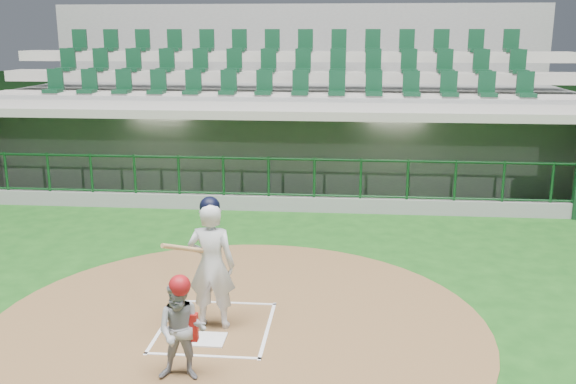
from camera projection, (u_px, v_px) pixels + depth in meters
The scene contains 8 objects.
ground at pixel (220, 319), 9.43m from camera, with size 120.00×120.00×0.00m, color #144413.
dirt_circle at pixel (237, 325), 9.21m from camera, with size 7.20×7.20×0.01m, color brown.
home_plate at pixel (209, 339), 8.75m from camera, with size 0.43×0.43×0.02m, color silver.
batter_box_chalk at pixel (215, 327), 9.14m from camera, with size 1.55×1.80×0.01m.
dugout_structure at pixel (281, 156), 16.73m from camera, with size 16.40×3.70×3.00m.
seating_deck at pixel (288, 122), 19.63m from camera, with size 17.00×6.72×5.15m.
batter at pixel (211, 263), 8.96m from camera, with size 0.88×0.87×1.91m.
catcher at pixel (182, 329), 7.64m from camera, with size 0.63×0.51×1.34m.
Camera 1 is at (1.81, -8.57, 4.09)m, focal length 40.00 mm.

